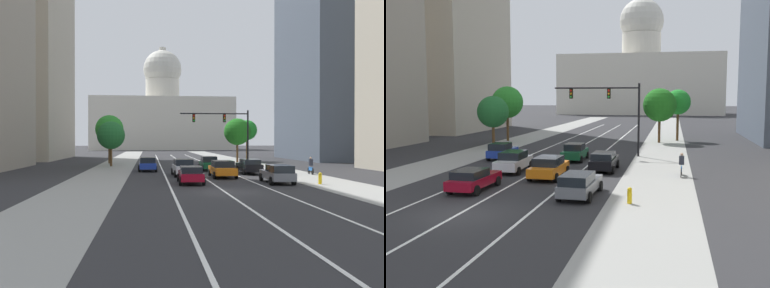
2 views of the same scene
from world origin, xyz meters
TOP-DOWN VIEW (x-y plane):
  - ground_plane at (0.00, 40.00)m, footprint 400.00×400.00m
  - sidewalk_left at (-9.24, 35.00)m, footprint 4.96×130.00m
  - sidewalk_right at (9.24, 35.00)m, footprint 4.96×130.00m
  - lane_stripe_left at (-3.38, 25.00)m, footprint 0.16×90.00m
  - lane_stripe_center at (0.00, 25.00)m, footprint 0.16×90.00m
  - lane_stripe_right at (3.38, 25.00)m, footprint 0.16×90.00m
  - office_tower_far_left at (-27.49, 50.74)m, footprint 15.13×23.62m
  - office_tower_far_right at (30.75, 44.02)m, footprint 21.84×23.13m
  - capitol_building at (0.00, 125.11)m, footprint 49.65×22.22m
  - car_blue at (-5.06, 18.76)m, footprint 2.11×4.25m
  - car_green at (1.69, 19.24)m, footprint 1.93×4.29m
  - car_white at (-1.69, 12.56)m, footprint 2.08×4.65m
  - car_crimson at (-1.69, 5.45)m, footprint 2.02×4.58m
  - car_gray at (5.06, 5.06)m, footprint 2.07×4.76m
  - car_orange at (1.69, 10.56)m, footprint 2.11×4.76m
  - car_black at (5.07, 14.39)m, footprint 1.98×4.63m
  - traffic_signal_mast at (4.47, 23.23)m, footprint 8.36×0.39m
  - fire_hydrant at (8.05, 4.00)m, footprint 0.26×0.35m
  - cyclist at (10.93, 13.09)m, footprint 0.37×1.70m
  - street_tree_near_right at (8.62, 36.58)m, footprint 4.12×4.12m
  - street_tree_far_right at (10.85, 39.57)m, footprint 3.23×3.23m
  - street_tree_mid_left at (-10.58, 34.81)m, footprint 4.06×4.06m
  - street_tree_near_left at (-9.75, 28.05)m, footprint 3.59×3.59m

SIDE VIEW (x-z plane):
  - ground_plane at x=0.00m, z-range 0.00..0.00m
  - sidewalk_left at x=-9.24m, z-range 0.00..0.01m
  - sidewalk_right at x=9.24m, z-range 0.00..0.01m
  - lane_stripe_left at x=-3.38m, z-range 0.01..0.02m
  - lane_stripe_center at x=0.00m, z-range 0.01..0.02m
  - lane_stripe_right at x=3.38m, z-range 0.01..0.02m
  - fire_hydrant at x=8.05m, z-range 0.01..0.92m
  - car_crimson at x=-1.69m, z-range 0.04..1.41m
  - car_gray at x=5.06m, z-range 0.04..1.50m
  - car_blue at x=-5.06m, z-range 0.02..1.55m
  - car_black at x=5.07m, z-range 0.05..1.53m
  - car_green at x=1.69m, z-range 0.01..1.58m
  - car_orange at x=1.69m, z-range 0.04..1.56m
  - car_white at x=-1.69m, z-range 0.04..1.62m
  - cyclist at x=10.93m, z-range -0.01..1.71m
  - street_tree_near_left at x=-9.75m, z-range 1.09..6.88m
  - street_tree_near_right at x=8.62m, z-range 1.29..8.02m
  - street_tree_mid_left at x=-10.58m, z-range 1.46..8.46m
  - street_tree_far_right at x=10.85m, z-range 1.66..8.28m
  - traffic_signal_mast at x=4.47m, z-range 1.58..8.58m
  - capitol_building at x=0.00m, z-range -6.57..30.35m
  - office_tower_far_right at x=30.75m, z-range 0.04..36.57m
  - office_tower_far_left at x=-27.49m, z-range 0.04..43.69m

